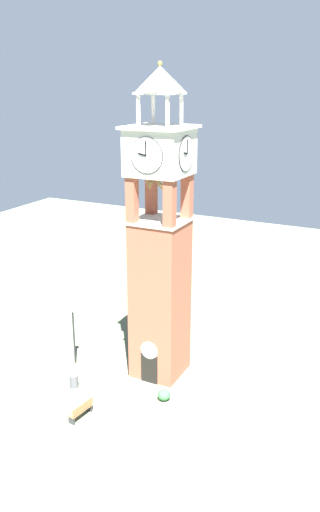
{
  "coord_description": "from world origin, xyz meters",
  "views": [
    {
      "loc": [
        12.81,
        -25.58,
        17.62
      ],
      "look_at": [
        0.0,
        0.0,
        8.03
      ],
      "focal_mm": 36.37,
      "sensor_mm": 36.0,
      "label": 1
    }
  ],
  "objects_px": {
    "lamp_post": "(73,325)",
    "trash_bin": "(74,381)",
    "clock_tower": "(160,259)",
    "park_bench": "(81,410)"
  },
  "relations": [
    {
      "from": "lamp_post",
      "to": "trash_bin",
      "type": "relative_size",
      "value": 5.02
    },
    {
      "from": "lamp_post",
      "to": "trash_bin",
      "type": "distance_m",
      "value": 3.75
    },
    {
      "from": "park_bench",
      "to": "lamp_post",
      "type": "xyz_separation_m",
      "value": [
        -3.79,
        4.75,
        2.29
      ]
    },
    {
      "from": "park_bench",
      "to": "lamp_post",
      "type": "height_order",
      "value": "lamp_post"
    },
    {
      "from": "clock_tower",
      "to": "park_bench",
      "type": "xyz_separation_m",
      "value": [
        -1.98,
        -5.75,
        -7.37
      ]
    },
    {
      "from": "park_bench",
      "to": "trash_bin",
      "type": "xyz_separation_m",
      "value": [
        -2.17,
        2.34,
        -0.08
      ]
    },
    {
      "from": "clock_tower",
      "to": "trash_bin",
      "type": "relative_size",
      "value": 23.36
    },
    {
      "from": "clock_tower",
      "to": "park_bench",
      "type": "height_order",
      "value": "clock_tower"
    },
    {
      "from": "park_bench",
      "to": "lamp_post",
      "type": "distance_m",
      "value": 6.49
    },
    {
      "from": "clock_tower",
      "to": "trash_bin",
      "type": "bearing_deg",
      "value": -140.61
    }
  ]
}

